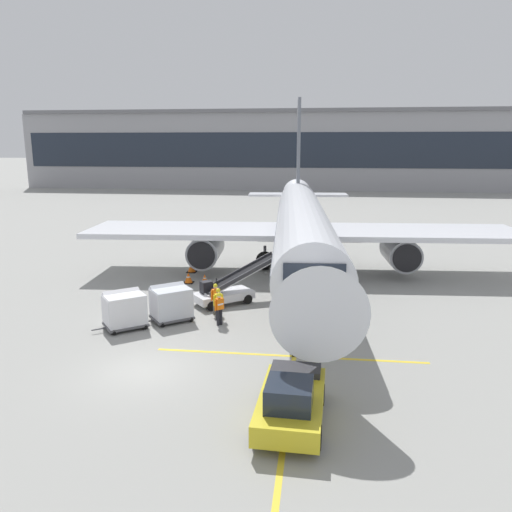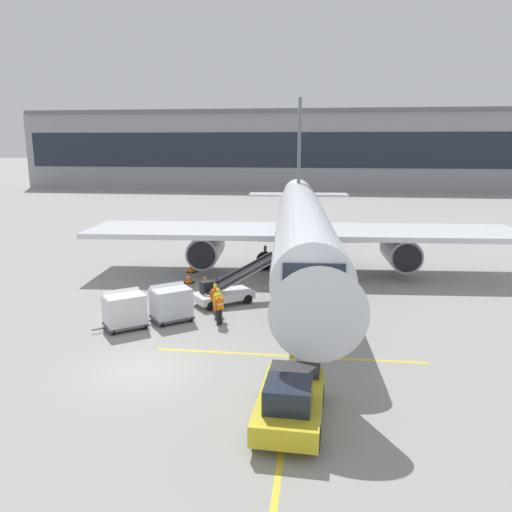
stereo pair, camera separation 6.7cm
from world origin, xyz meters
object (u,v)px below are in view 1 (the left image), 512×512
(ground_crew_by_loader, at_px, (173,302))
(safety_cone_wingtip, at_px, (188,278))
(parked_airplane, at_px, (302,225))
(ground_crew_wingwalker, at_px, (216,297))
(baggage_cart_second, at_px, (124,309))
(pushback_tug, at_px, (291,401))
(baggage_cart_lead, at_px, (171,302))
(safety_cone_engine_keepout, at_px, (192,267))
(ground_crew_marshaller, at_px, (219,307))
(safety_cone_nose_mark, at_px, (205,279))
(belt_loader, at_px, (227,290))
(ground_crew_by_carts, at_px, (218,302))

(ground_crew_by_loader, distance_m, safety_cone_wingtip, 7.36)
(parked_airplane, height_order, ground_crew_wingwalker, parked_airplane)
(baggage_cart_second, bearing_deg, pushback_tug, -41.83)
(baggage_cart_lead, distance_m, baggage_cart_second, 2.43)
(safety_cone_engine_keepout, bearing_deg, ground_crew_marshaller, -68.47)
(safety_cone_engine_keepout, distance_m, safety_cone_nose_mark, 3.22)
(parked_airplane, relative_size, safety_cone_wingtip, 53.79)
(ground_crew_marshaller, bearing_deg, safety_cone_engine_keepout, 111.53)
(belt_loader, height_order, ground_crew_by_carts, belt_loader)
(baggage_cart_second, bearing_deg, ground_crew_marshaller, 11.96)
(pushback_tug, height_order, safety_cone_engine_keepout, pushback_tug)
(belt_loader, distance_m, ground_crew_marshaller, 3.71)
(baggage_cart_lead, xyz_separation_m, safety_cone_nose_mark, (0.13, 7.40, -0.70))
(parked_airplane, bearing_deg, belt_loader, -117.68)
(belt_loader, xyz_separation_m, ground_crew_marshaller, (0.25, -3.69, 0.18))
(ground_crew_marshaller, relative_size, safety_cone_wingtip, 2.34)
(ground_crew_by_loader, bearing_deg, parked_airplane, 60.01)
(baggage_cart_lead, relative_size, pushback_tug, 0.59)
(parked_airplane, distance_m, ground_crew_marshaller, 12.27)
(ground_crew_wingwalker, height_order, safety_cone_wingtip, ground_crew_wingwalker)
(ground_crew_by_loader, distance_m, ground_crew_by_carts, 2.38)
(baggage_cart_second, xyz_separation_m, ground_crew_by_carts, (4.50, 1.76, -0.00))
(ground_crew_by_loader, bearing_deg, safety_cone_wingtip, 98.58)
(baggage_cart_lead, bearing_deg, parked_airplane, 59.63)
(safety_cone_engine_keepout, bearing_deg, parked_airplane, 6.10)
(pushback_tug, bearing_deg, belt_loader, 109.38)
(baggage_cart_second, distance_m, ground_crew_by_loader, 2.56)
(ground_crew_by_carts, relative_size, ground_crew_wingwalker, 1.00)
(baggage_cart_lead, xyz_separation_m, safety_cone_wingtip, (-0.97, 7.30, -0.64))
(ground_crew_by_carts, xyz_separation_m, ground_crew_marshaller, (0.20, -0.76, 0.00))
(belt_loader, distance_m, pushback_tug, 13.41)
(pushback_tug, xyz_separation_m, safety_cone_engine_keepout, (-8.36, 19.51, -0.45))
(ground_crew_marshaller, bearing_deg, parked_airplane, 71.59)
(ground_crew_by_carts, bearing_deg, baggage_cart_second, -158.66)
(ground_crew_by_carts, distance_m, safety_cone_nose_mark, 7.42)
(parked_airplane, height_order, baggage_cart_second, parked_airplane)
(baggage_cart_second, distance_m, safety_cone_nose_mark, 9.04)
(belt_loader, distance_m, ground_crew_wingwalker, 2.09)
(parked_airplane, distance_m, ground_crew_by_loader, 12.94)
(safety_cone_wingtip, bearing_deg, ground_crew_wingwalker, -62.69)
(baggage_cart_lead, distance_m, ground_crew_by_carts, 2.51)
(safety_cone_wingtip, bearing_deg, pushback_tug, -64.73)
(ground_crew_marshaller, relative_size, safety_cone_engine_keepout, 2.25)
(ground_crew_by_loader, distance_m, ground_crew_marshaller, 2.58)
(parked_airplane, relative_size, baggage_cart_second, 15.13)
(ground_crew_by_carts, bearing_deg, ground_crew_marshaller, -75.16)
(baggage_cart_lead, bearing_deg, ground_crew_by_carts, 9.16)
(belt_loader, xyz_separation_m, safety_cone_nose_mark, (-2.30, 4.07, -0.51))
(ground_crew_by_loader, distance_m, safety_cone_engine_keepout, 10.29)
(ground_crew_by_carts, bearing_deg, baggage_cart_lead, -170.84)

